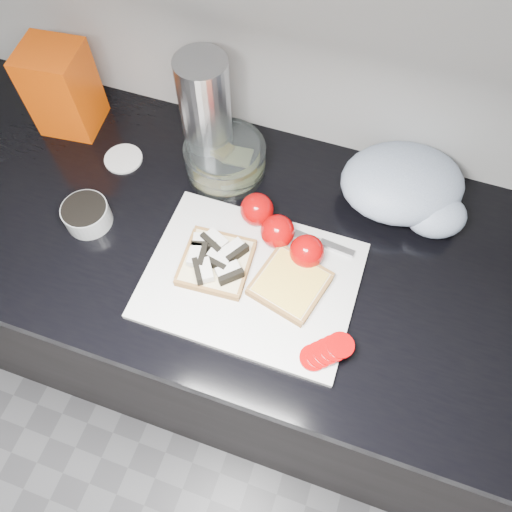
{
  "coord_description": "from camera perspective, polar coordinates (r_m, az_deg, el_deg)",
  "views": [
    {
      "loc": [
        0.26,
        0.71,
        1.77
      ],
      "look_at": [
        0.12,
        1.14,
        0.95
      ],
      "focal_mm": 35.0,
      "sensor_mm": 36.0,
      "label": 1
    }
  ],
  "objects": [
    {
      "name": "glass_bowl",
      "position": [
        1.09,
        -3.53,
        11.01
      ],
      "size": [
        0.17,
        0.17,
        0.07
      ],
      "rotation": [
        0.0,
        0.0,
        -0.29
      ],
      "color": "silver",
      "rests_on": "countertop"
    },
    {
      "name": "knife",
      "position": [
        1.0,
        6.67,
        1.85
      ],
      "size": [
        0.22,
        0.04,
        0.01
      ],
      "rotation": [
        0.0,
        0.0,
        -0.1
      ],
      "color": "#B5B5BA",
      "rests_on": "cutting_board"
    },
    {
      "name": "bread_bag",
      "position": [
        1.22,
        -21.27,
        17.37
      ],
      "size": [
        0.14,
        0.13,
        0.2
      ],
      "primitive_type": "cube",
      "rotation": [
        0.0,
        0.0,
        0.1
      ],
      "color": "#EB3203",
      "rests_on": "countertop"
    },
    {
      "name": "tomato_slices",
      "position": [
        0.9,
        8.09,
        -10.76
      ],
      "size": [
        0.1,
        0.09,
        0.02
      ],
      "rotation": [
        0.0,
        0.0,
        0.23
      ],
      "color": "#A20305",
      "rests_on": "cutting_board"
    },
    {
      "name": "countertop",
      "position": [
        1.05,
        -4.97,
        2.68
      ],
      "size": [
        3.5,
        0.64,
        0.04
      ],
      "primitive_type": "cube",
      "color": "black",
      "rests_on": "base_cabinet"
    },
    {
      "name": "base_cabinet",
      "position": [
        1.45,
        -3.61,
        -6.74
      ],
      "size": [
        3.5,
        0.6,
        0.86
      ],
      "primitive_type": "cube",
      "color": "black",
      "rests_on": "ground"
    },
    {
      "name": "steel_canister",
      "position": [
        1.06,
        -5.76,
        16.08
      ],
      "size": [
        0.1,
        0.1,
        0.25
      ],
      "primitive_type": "cylinder",
      "color": "#A7A7AB",
      "rests_on": "countertop"
    },
    {
      "name": "bread_right",
      "position": [
        0.94,
        3.93,
        -3.19
      ],
      "size": [
        0.16,
        0.16,
        0.02
      ],
      "rotation": [
        0.0,
        0.0,
        -0.25
      ],
      "color": "beige",
      "rests_on": "cutting_board"
    },
    {
      "name": "whole_tomatoes",
      "position": [
        0.99,
        2.77,
        2.92
      ],
      "size": [
        0.19,
        0.13,
        0.07
      ],
      "rotation": [
        0.0,
        0.0,
        -0.04
      ],
      "color": "#A20305",
      "rests_on": "countertop"
    },
    {
      "name": "tub_lid",
      "position": [
        1.17,
        -14.92,
        10.68
      ],
      "size": [
        0.11,
        0.11,
        0.01
      ],
      "primitive_type": "cylinder",
      "rotation": [
        0.0,
        0.0,
        -0.41
      ],
      "color": "silver",
      "rests_on": "countertop"
    },
    {
      "name": "seed_tub",
      "position": [
        1.07,
        -18.81,
        4.56
      ],
      "size": [
        0.09,
        0.09,
        0.05
      ],
      "color": "gray",
      "rests_on": "countertop"
    },
    {
      "name": "cutting_board",
      "position": [
        0.96,
        -0.58,
        -2.75
      ],
      "size": [
        0.4,
        0.3,
        0.01
      ],
      "primitive_type": "cube",
      "color": "silver",
      "rests_on": "countertop"
    },
    {
      "name": "grocery_bag",
      "position": [
        1.07,
        16.86,
        7.52
      ],
      "size": [
        0.31,
        0.28,
        0.11
      ],
      "rotation": [
        0.0,
        0.0,
        0.35
      ],
      "color": "silver",
      "rests_on": "countertop"
    },
    {
      "name": "bread_left",
      "position": [
        0.96,
        -4.61,
        -0.53
      ],
      "size": [
        0.14,
        0.14,
        0.04
      ],
      "rotation": [
        0.0,
        0.0,
        0.06
      ],
      "color": "beige",
      "rests_on": "cutting_board"
    }
  ]
}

